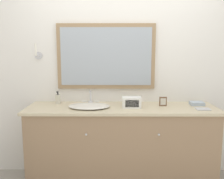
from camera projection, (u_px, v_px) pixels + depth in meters
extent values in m
cube|color=white|center=(121.00, 72.00, 3.08)|extent=(8.00, 0.06, 2.55)
cube|color=#997A56|center=(106.00, 57.00, 3.00)|extent=(1.18, 0.04, 0.78)
cube|color=#9EA8B2|center=(106.00, 57.00, 2.98)|extent=(1.09, 0.01, 0.69)
cylinder|color=silver|center=(38.00, 56.00, 3.01)|extent=(0.09, 0.01, 0.09)
cylinder|color=silver|center=(37.00, 56.00, 2.96)|extent=(0.02, 0.10, 0.02)
cylinder|color=white|center=(36.00, 50.00, 2.90)|extent=(0.02, 0.02, 0.14)
cube|color=#937556|center=(121.00, 146.00, 2.89)|extent=(2.08, 0.56, 0.88)
cube|color=#C6B793|center=(122.00, 108.00, 2.82)|extent=(2.14, 0.59, 0.03)
sphere|color=silver|center=(86.00, 134.00, 2.57)|extent=(0.02, 0.02, 0.02)
sphere|color=silver|center=(159.00, 135.00, 2.56)|extent=(0.02, 0.02, 0.02)
ellipsoid|color=silver|center=(89.00, 106.00, 2.79)|extent=(0.46, 0.34, 0.03)
cylinder|color=silver|center=(91.00, 103.00, 2.97)|extent=(0.06, 0.06, 0.03)
cylinder|color=silver|center=(91.00, 96.00, 2.96)|extent=(0.02, 0.02, 0.12)
cylinder|color=silver|center=(90.00, 92.00, 2.92)|extent=(0.02, 0.07, 0.02)
cylinder|color=white|center=(84.00, 101.00, 2.97)|extent=(0.06, 0.02, 0.02)
cylinder|color=white|center=(97.00, 101.00, 2.97)|extent=(0.06, 0.02, 0.02)
cylinder|color=beige|center=(58.00, 99.00, 2.97)|extent=(0.06, 0.06, 0.11)
cylinder|color=black|center=(58.00, 93.00, 2.96)|extent=(0.02, 0.02, 0.04)
cube|color=black|center=(57.00, 92.00, 2.95)|extent=(0.02, 0.03, 0.01)
cube|color=white|center=(132.00, 102.00, 2.78)|extent=(0.21, 0.13, 0.12)
cube|color=black|center=(132.00, 104.00, 2.72)|extent=(0.15, 0.01, 0.08)
cube|color=brown|center=(163.00, 101.00, 2.86)|extent=(0.09, 0.01, 0.11)
cube|color=beige|center=(163.00, 102.00, 2.85)|extent=(0.06, 0.00, 0.08)
cube|color=#A8B7C6|center=(197.00, 103.00, 2.91)|extent=(0.15, 0.13, 0.04)
cube|color=silver|center=(203.00, 109.00, 2.70)|extent=(0.15, 0.11, 0.01)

